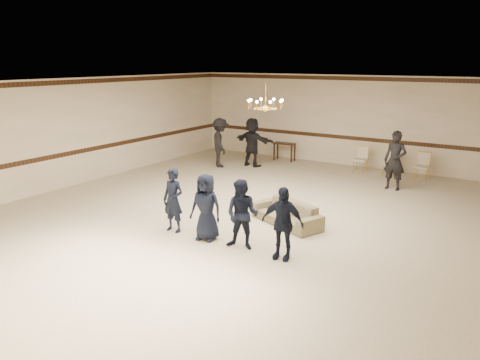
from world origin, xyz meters
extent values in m
cube|color=beige|center=(0.00, 0.00, 0.00)|extent=(12.00, 14.00, 0.01)
cube|color=#32231B|center=(0.00, 0.00, 3.20)|extent=(12.00, 14.00, 0.01)
cube|color=#EFE1C3|center=(0.00, 7.00, 1.60)|extent=(12.00, 0.01, 3.20)
cube|color=#EFE1C3|center=(-6.00, 0.00, 1.60)|extent=(0.01, 14.00, 3.20)
cube|color=#392011|center=(0.00, 6.99, 1.00)|extent=(12.00, 0.02, 0.14)
cube|color=#392011|center=(0.00, 6.99, 3.08)|extent=(12.00, 0.02, 0.14)
imported|color=black|center=(-0.88, -1.52, 0.71)|extent=(0.53, 0.35, 1.43)
imported|color=black|center=(0.02, -1.52, 0.71)|extent=(0.76, 0.55, 1.43)
imported|color=black|center=(0.92, -1.52, 0.71)|extent=(0.79, 0.67, 1.43)
imported|color=black|center=(1.82, -1.52, 0.71)|extent=(0.88, 0.46, 1.43)
imported|color=#807755|center=(1.03, 0.24, 0.27)|extent=(1.95, 1.36, 0.53)
imported|color=black|center=(-3.67, 4.28, 0.87)|extent=(1.25, 1.25, 1.74)
imported|color=black|center=(-2.77, 4.98, 0.87)|extent=(1.66, 0.69, 1.74)
imported|color=black|center=(2.33, 4.58, 0.87)|extent=(0.67, 0.47, 1.74)
cube|color=black|center=(-2.20, 6.41, 0.34)|extent=(0.83, 0.38, 0.69)
camera|label=1|loc=(5.58, -8.90, 3.72)|focal=34.50mm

